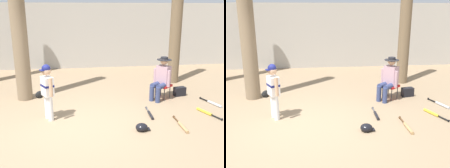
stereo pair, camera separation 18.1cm
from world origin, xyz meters
TOP-DOWN VIEW (x-y plane):
  - ground_plane at (0.00, 0.00)m, footprint 60.00×60.00m
  - concrete_back_wall at (0.00, 6.07)m, footprint 18.00×0.36m
  - tree_near_player at (-1.45, 2.06)m, footprint 0.66×0.66m
  - tree_behind_spectator at (3.36, 3.20)m, footprint 0.62×0.62m
  - young_ballplayer at (-0.65, 0.51)m, footprint 0.49×0.53m
  - folding_stool at (2.45, 1.57)m, footprint 0.56×0.56m
  - seated_spectator at (2.37, 1.51)m, footprint 0.64×0.61m
  - handbag_beside_stool at (3.02, 1.71)m, footprint 0.37×0.24m
  - bat_wood_tan at (2.25, -0.35)m, footprint 0.07×0.82m
  - bat_yellow_trainer at (3.14, 0.30)m, footprint 0.31×0.76m
  - bat_black_composite at (1.75, 0.38)m, footprint 0.10×0.72m
  - bat_aluminum_silver at (3.63, 0.88)m, footprint 0.28×0.77m
  - batting_helmet_black at (1.35, -0.38)m, footprint 0.31×0.24m

SIDE VIEW (x-z plane):
  - ground_plane at x=0.00m, z-range 0.00..0.00m
  - bat_wood_tan at x=2.25m, z-range 0.00..0.07m
  - bat_yellow_trainer at x=3.14m, z-range 0.00..0.07m
  - bat_aluminum_silver at x=3.63m, z-range 0.00..0.07m
  - bat_black_composite at x=1.75m, z-range 0.00..0.07m
  - batting_helmet_black at x=1.35m, z-range -0.01..0.16m
  - handbag_beside_stool at x=3.02m, z-range 0.00..0.26m
  - folding_stool at x=2.45m, z-range 0.16..0.57m
  - seated_spectator at x=2.37m, z-range 0.04..1.24m
  - young_ballplayer at x=-0.65m, z-range 0.09..1.40m
  - concrete_back_wall at x=0.00m, z-range 0.00..2.72m
  - tree_behind_spectator at x=3.36m, z-range -0.32..4.36m
  - tree_near_player at x=-1.45m, z-range -0.35..5.40m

